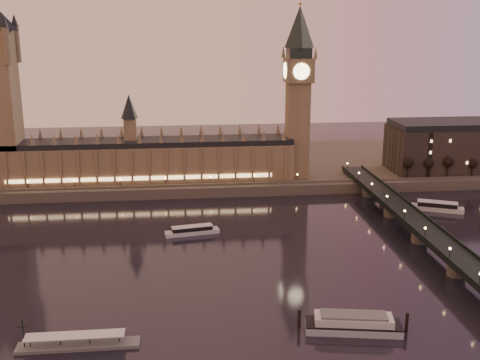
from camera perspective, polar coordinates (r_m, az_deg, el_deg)
The scene contains 13 objects.
ground at distance 254.34m, azimuth -1.40°, elevation -8.19°, with size 700.00×700.00×0.00m, color black.
far_embankment at distance 412.60m, azimuth 0.86°, elevation 1.38°, with size 560.00×130.00×6.00m, color #423D35.
palace_of_westminster at distance 363.25m, azimuth -9.33°, elevation 2.33°, with size 180.00×26.62×52.00m.
big_ben at distance 363.20m, azimuth 5.56°, elevation 9.21°, with size 17.68×17.68×104.00m.
westminster_bridge at distance 274.64m, azimuth 18.12°, elevation -5.94°, with size 13.20×260.00×15.30m.
bare_tree_0 at distance 378.53m, azimuth 15.42°, elevation 1.36°, with size 5.53×5.53×11.24m.
bare_tree_1 at distance 383.75m, azimuth 17.33°, elevation 1.40°, with size 5.53×5.53×11.24m.
bare_tree_2 at distance 389.38m, azimuth 19.19°, elevation 1.43°, with size 5.53×5.53×11.24m.
bare_tree_3 at distance 395.42m, azimuth 21.00°, elevation 1.46°, with size 5.53×5.53×11.24m.
cruise_boat_a at distance 291.06m, azimuth -4.55°, elevation -4.79°, with size 26.57×10.19×4.16m.
cruise_boat_b at distance 341.94m, azimuth 18.20°, elevation -2.41°, with size 27.88×17.36×5.07m.
moored_barge at distance 207.76m, azimuth 10.70°, elevation -13.22°, with size 35.94×14.32×6.69m.
pontoon_pier at distance 203.11m, azimuth -15.14°, elevation -14.76°, with size 38.29×6.38×10.21m.
Camera 1 is at (-18.67, -233.02, 100.20)m, focal length 45.00 mm.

